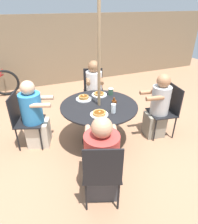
# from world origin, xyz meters

# --- Properties ---
(ground_plane) EXTENTS (12.00, 12.00, 0.00)m
(ground_plane) POSITION_xyz_m (0.00, 0.00, 0.00)
(ground_plane) COLOR #9E7051
(back_fence) EXTENTS (10.00, 0.06, 1.86)m
(back_fence) POSITION_xyz_m (0.00, 3.05, 0.93)
(back_fence) COLOR #7A664C
(back_fence) RESTS_ON ground
(patio_table) EXTENTS (1.20, 1.20, 0.70)m
(patio_table) POSITION_xyz_m (0.00, 0.00, 0.57)
(patio_table) COLOR black
(patio_table) RESTS_ON ground
(umbrella_pole) EXTENTS (0.04, 0.04, 2.28)m
(umbrella_pole) POSITION_xyz_m (0.00, 0.00, 1.14)
(umbrella_pole) COLOR #846B4C
(umbrella_pole) RESTS_ON ground
(patio_chair_north) EXTENTS (0.54, 0.54, 0.90)m
(patio_chair_north) POSITION_xyz_m (-1.12, 0.40, 0.51)
(patio_chair_north) COLOR black
(patio_chair_north) RESTS_ON ground
(diner_north) EXTENTS (0.54, 0.46, 1.12)m
(diner_north) POSITION_xyz_m (-0.96, 0.34, 0.52)
(diner_north) COLOR beige
(diner_north) RESTS_ON ground
(patio_chair_east) EXTENTS (0.54, 0.54, 0.90)m
(patio_chair_east) POSITION_xyz_m (-0.43, -1.12, 0.51)
(patio_chair_east) COLOR black
(patio_chair_east) RESTS_ON ground
(diner_east) EXTENTS (0.54, 0.61, 1.09)m
(diner_east) POSITION_xyz_m (-0.36, -0.95, 0.48)
(diner_east) COLOR #3D3D42
(diner_east) RESTS_ON ground
(patio_chair_south) EXTENTS (0.49, 0.49, 0.90)m
(patio_chair_south) POSITION_xyz_m (1.18, -0.21, 0.51)
(patio_chair_south) COLOR black
(patio_chair_south) RESTS_ON ground
(diner_south) EXTENTS (0.50, 0.38, 1.13)m
(diner_south) POSITION_xyz_m (1.01, -0.18, 0.53)
(diner_south) COLOR gray
(diner_south) RESTS_ON ground
(patio_chair_west) EXTENTS (0.53, 0.53, 0.90)m
(patio_chair_west) POSITION_xyz_m (0.35, 1.14, 0.51)
(patio_chair_west) COLOR black
(patio_chair_west) RESTS_ON ground
(diner_west) EXTENTS (0.43, 0.51, 1.13)m
(diner_west) POSITION_xyz_m (0.30, 0.98, 0.53)
(diner_west) COLOR slate
(diner_west) RESTS_ON ground
(pancake_plate_a) EXTENTS (0.26, 0.26, 0.07)m
(pancake_plate_a) POSITION_xyz_m (-0.15, 0.28, 0.73)
(pancake_plate_a) COLOR white
(pancake_plate_a) RESTS_ON patio_table
(pancake_plate_b) EXTENTS (0.26, 0.26, 0.05)m
(pancake_plate_b) POSITION_xyz_m (0.15, 0.35, 0.72)
(pancake_plate_b) COLOR white
(pancake_plate_b) RESTS_ON patio_table
(pancake_plate_c) EXTENTS (0.26, 0.26, 0.06)m
(pancake_plate_c) POSITION_xyz_m (-0.12, -0.29, 0.72)
(pancake_plate_c) COLOR white
(pancake_plate_c) RESTS_ON patio_table
(syrup_bottle) EXTENTS (0.09, 0.07, 0.15)m
(syrup_bottle) POSITION_xyz_m (0.19, -0.14, 0.76)
(syrup_bottle) COLOR #602D0F
(syrup_bottle) RESTS_ON patio_table
(coffee_cup) EXTENTS (0.09, 0.09, 0.11)m
(coffee_cup) POSITION_xyz_m (0.34, 0.29, 0.76)
(coffee_cup) COLOR #33513D
(coffee_cup) RESTS_ON patio_table
(drinking_glass_a) EXTENTS (0.07, 0.07, 0.13)m
(drinking_glass_a) POSITION_xyz_m (0.10, -0.30, 0.77)
(drinking_glass_a) COLOR silver
(drinking_glass_a) RESTS_ON patio_table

